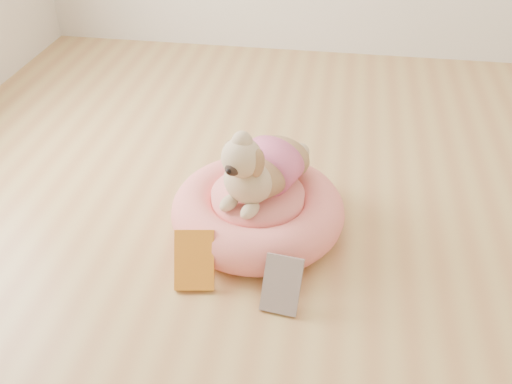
# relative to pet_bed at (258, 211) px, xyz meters

# --- Properties ---
(floor) EXTENTS (4.50, 4.50, 0.00)m
(floor) POSITION_rel_pet_bed_xyz_m (0.09, -0.13, -0.09)
(floor) COLOR tan
(floor) RESTS_ON ground
(pet_bed) EXTENTS (0.76, 0.76, 0.20)m
(pet_bed) POSITION_rel_pet_bed_xyz_m (0.00, 0.00, 0.00)
(pet_bed) COLOR #FF6379
(pet_bed) RESTS_ON floor
(dog) EXTENTS (0.51, 0.59, 0.37)m
(dog) POSITION_rel_pet_bed_xyz_m (0.01, 0.00, 0.28)
(dog) COLOR brown
(dog) RESTS_ON pet_bed
(book_yellow) EXTENTS (0.18, 0.19, 0.21)m
(book_yellow) POSITION_rel_pet_bed_xyz_m (-0.19, -0.36, 0.01)
(book_yellow) COLOR gold
(book_yellow) RESTS_ON floor
(book_white) EXTENTS (0.16, 0.15, 0.20)m
(book_white) POSITION_rel_pet_bed_xyz_m (0.16, -0.44, 0.00)
(book_white) COLOR white
(book_white) RESTS_ON floor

